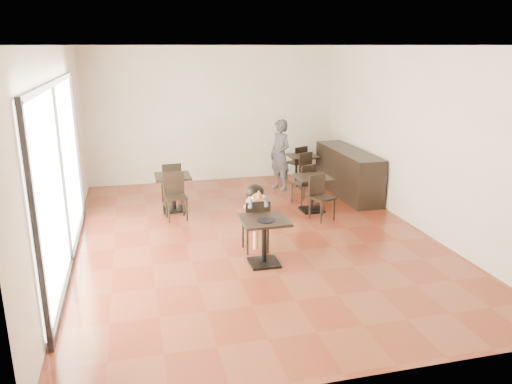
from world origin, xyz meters
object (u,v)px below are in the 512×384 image
object	(u,v)px
chair_back_a	(296,163)
chair_left_a	(171,182)
child_table	(264,242)
adult_patron	(280,155)
child_chair	(255,225)
cafe_table_left	(174,193)
chair_mid_a	(303,183)
chair_mid_b	(322,198)
cafe_table_mid	(312,194)
chair_back_b	(310,172)
cafe_table_back	(302,170)
child	(255,218)
chair_left_b	(176,197)

from	to	relation	value
chair_back_a	chair_left_a	bearing A→B (deg)	-2.33
chair_left_a	chair_back_a	xyz separation A→B (m)	(3.16, 1.17, -0.01)
child_table	adult_patron	bearing A→B (deg)	70.00
child_chair	adult_patron	world-z (taller)	adult_patron
cafe_table_left	chair_back_a	xyz separation A→B (m)	(3.16, 1.72, 0.06)
chair_mid_a	chair_back_a	distance (m)	1.93
child_chair	chair_mid_b	bearing A→B (deg)	-144.63
cafe_table_mid	cafe_table_left	xyz separation A→B (m)	(-2.68, 0.70, 0.01)
chair_mid_b	chair_left_a	distance (m)	3.23
chair_back_b	cafe_table_mid	bearing A→B (deg)	-131.19
chair_mid_b	cafe_table_back	bearing A→B (deg)	59.24
child	cafe_table_back	xyz separation A→B (m)	(2.07, 3.65, -0.20)
adult_patron	chair_back_a	world-z (taller)	adult_patron
chair_left_a	chair_back_b	bearing A→B (deg)	178.70
child_table	chair_mid_a	bearing A→B (deg)	60.21
chair_mid_b	chair_left_a	bearing A→B (deg)	126.16
adult_patron	cafe_table_left	world-z (taller)	adult_patron
child_table	chair_back_a	bearing A→B (deg)	65.98
adult_patron	chair_left_a	distance (m)	2.57
chair_back_a	chair_back_b	world-z (taller)	same
child	chair_left_b	size ratio (longest dim) A/B	1.26
child	chair_mid_a	xyz separation A→B (m)	(1.59, 2.23, -0.12)
child_table	child_chair	size ratio (longest dim) A/B	0.83
cafe_table_left	chair_mid_b	distance (m)	2.96
chair_mid_a	child_table	bearing A→B (deg)	40.20
cafe_table_back	chair_left_b	bearing A→B (deg)	-150.06
child_table	child	bearing A→B (deg)	90.00
cafe_table_mid	chair_back_b	xyz separation A→B (m)	(0.48, 1.42, 0.07)
child_chair	adult_patron	distance (m)	3.66
adult_patron	chair_mid_b	size ratio (longest dim) A/B	1.88
chair_left_a	chair_mid_b	bearing A→B (deg)	141.77
child_chair	child	size ratio (longest dim) A/B	0.79
chair_mid_a	chair_mid_b	distance (m)	1.10
child	chair_back_a	size ratio (longest dim) A/B	1.30
chair_left_b	chair_back_b	distance (m)	3.41
chair_back_a	cafe_table_back	bearing A→B (deg)	67.42
chair_mid_a	chair_left_b	size ratio (longest dim) A/B	0.98
cafe_table_left	chair_back_b	world-z (taller)	chair_back_b
child	chair_back_b	bearing A→B (deg)	56.27
cafe_table_left	chair_left_a	distance (m)	0.55
child_table	chair_left_a	bearing A→B (deg)	107.45
chair_back_b	cafe_table_back	bearing A→B (deg)	67.42
child	cafe_table_mid	bearing A→B (deg)	46.55
cafe_table_back	chair_left_b	size ratio (longest dim) A/B	0.80
adult_patron	chair_back_a	xyz separation A→B (m)	(0.65, 0.75, -0.38)
chair_left_a	chair_back_b	distance (m)	3.17
cafe_table_mid	chair_back_a	distance (m)	2.46
child	adult_patron	distance (m)	3.65
child_chair	cafe_table_mid	distance (m)	2.31
chair_left_a	chair_mid_a	bearing A→B (deg)	161.00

